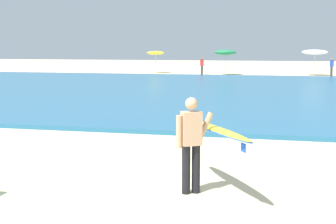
% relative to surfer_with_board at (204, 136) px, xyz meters
% --- Properties ---
extents(ground_plane, '(160.00, 160.00, 0.00)m').
position_rel_surfer_with_board_xyz_m(ground_plane, '(-1.53, -0.83, -1.03)').
color(ground_plane, beige).
extents(sea, '(120.00, 28.00, 0.14)m').
position_rel_surfer_with_board_xyz_m(sea, '(-1.53, 19.19, -0.96)').
color(sea, teal).
rests_on(sea, ground).
extents(surfer_with_board, '(1.62, 2.48, 1.73)m').
position_rel_surfer_with_board_xyz_m(surfer_with_board, '(0.00, 0.00, 0.00)').
color(surfer_with_board, black).
rests_on(surfer_with_board, ground).
extents(beach_umbrella_0, '(1.74, 1.74, 2.16)m').
position_rel_surfer_with_board_xyz_m(beach_umbrella_0, '(-10.48, 37.06, 0.93)').
color(beach_umbrella_0, beige).
rests_on(beach_umbrella_0, ground).
extents(beach_umbrella_1, '(2.01, 2.01, 2.32)m').
position_rel_surfer_with_board_xyz_m(beach_umbrella_1, '(-3.47, 35.50, 1.02)').
color(beach_umbrella_1, beige).
rests_on(beach_umbrella_1, ground).
extents(beach_umbrella_2, '(2.28, 2.30, 2.39)m').
position_rel_surfer_with_board_xyz_m(beach_umbrella_2, '(4.44, 36.04, 1.07)').
color(beach_umbrella_2, beige).
rests_on(beach_umbrella_2, ground).
extents(beachgoer_near_row_left, '(0.32, 0.20, 1.58)m').
position_rel_surfer_with_board_xyz_m(beachgoer_near_row_left, '(-5.55, 34.98, -0.19)').
color(beachgoer_near_row_left, '#383842').
rests_on(beachgoer_near_row_left, ground).
extents(beachgoer_near_row_mid, '(0.32, 0.20, 1.58)m').
position_rel_surfer_with_board_xyz_m(beachgoer_near_row_mid, '(5.86, 35.50, -0.19)').
color(beachgoer_near_row_mid, '#383842').
rests_on(beachgoer_near_row_mid, ground).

